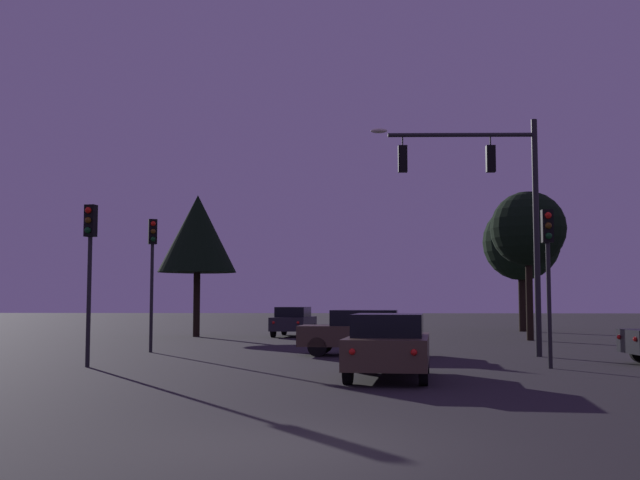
% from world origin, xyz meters
% --- Properties ---
extents(ground_plane, '(168.00, 168.00, 0.00)m').
position_xyz_m(ground_plane, '(0.00, 24.50, 0.00)').
color(ground_plane, '#262326').
rests_on(ground_plane, ground).
extents(traffic_signal_mast_arm, '(5.58, 0.51, 7.90)m').
position_xyz_m(traffic_signal_mast_arm, '(5.34, 16.20, 5.37)').
color(traffic_signal_mast_arm, '#232326').
rests_on(traffic_signal_mast_arm, ground).
extents(traffic_light_corner_left, '(0.34, 0.37, 4.52)m').
position_xyz_m(traffic_light_corner_left, '(-6.64, 11.54, 3.19)').
color(traffic_light_corner_left, '#232326').
rests_on(traffic_light_corner_left, ground).
extents(traffic_light_corner_right, '(0.37, 0.39, 4.76)m').
position_xyz_m(traffic_light_corner_right, '(-6.55, 17.72, 3.35)').
color(traffic_light_corner_right, '#232326').
rests_on(traffic_light_corner_right, ground).
extents(traffic_light_median, '(0.30, 0.35, 4.32)m').
position_xyz_m(traffic_light_median, '(6.04, 11.74, 3.06)').
color(traffic_light_median, '#232326').
rests_on(traffic_light_median, ground).
extents(car_nearside_lane, '(2.25, 4.53, 1.52)m').
position_xyz_m(car_nearside_lane, '(1.58, 8.73, 0.80)').
color(car_nearside_lane, '#473828').
rests_on(car_nearside_lane, ground).
extents(car_crossing_left, '(4.26, 2.12, 1.52)m').
position_xyz_m(car_crossing_left, '(0.94, 16.52, 0.79)').
color(car_crossing_left, '#473828').
rests_on(car_crossing_left, ground).
extents(car_far_lane, '(2.19, 4.34, 1.52)m').
position_xyz_m(car_far_lane, '(-2.56, 30.55, 0.79)').
color(car_far_lane, '#232328').
rests_on(car_far_lane, ground).
extents(tree_behind_sign, '(3.51, 3.51, 6.97)m').
position_xyz_m(tree_behind_sign, '(8.78, 26.88, 5.18)').
color(tree_behind_sign, black).
rests_on(tree_behind_sign, ground).
extents(tree_left_far, '(4.65, 4.65, 7.72)m').
position_xyz_m(tree_left_far, '(10.69, 37.66, 5.37)').
color(tree_left_far, black).
rests_on(tree_left_far, ground).
extents(tree_center_horizon, '(4.03, 4.03, 7.31)m').
position_xyz_m(tree_center_horizon, '(-7.49, 29.78, 5.28)').
color(tree_center_horizon, black).
rests_on(tree_center_horizon, ground).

